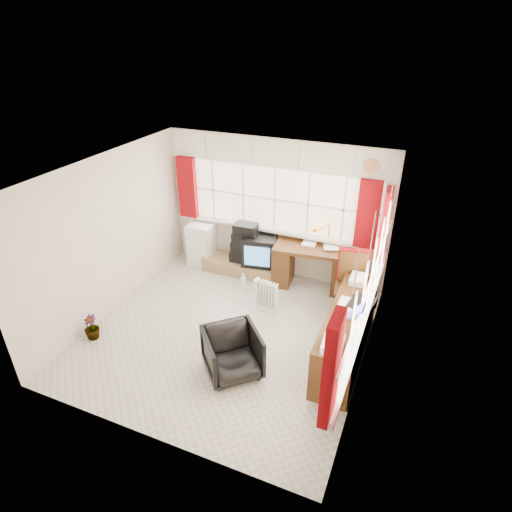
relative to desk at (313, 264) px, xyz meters
The scene contains 20 objects.
ground 2.01m from the desk, 113.79° to the right, with size 4.00×4.00×0.00m, color beige.
room_walls 2.24m from the desk, 113.79° to the right, with size 4.00×4.00×4.00m.
window_back 0.96m from the desk, 169.72° to the left, with size 3.70×0.12×3.60m.
window_right 2.20m from the desk, 57.42° to the right, with size 0.12×3.70×3.60m.
curtains 1.35m from the desk, 81.46° to the right, with size 3.83×3.83×1.15m.
overhead_cabinets 2.00m from the desk, 77.20° to the right, with size 3.98×3.98×0.48m.
desk is the anchor object (origin of this frame).
desk_lamp 0.68m from the desk, 40.85° to the left, with size 0.16×0.13×0.42m.
task_chair 1.04m from the desk, 39.97° to the right, with size 0.55×0.58×1.15m.
office_chair 2.53m from the desk, 98.33° to the right, with size 0.69×0.71×0.65m, color black.
radiator 1.14m from the desk, 114.25° to the right, with size 0.37×0.19×0.53m.
credenza 1.85m from the desk, 59.69° to the right, with size 0.50×2.00×0.85m.
file_tray 1.89m from the desk, 54.53° to the right, with size 0.31×0.40×0.13m, color black.
tv_bench 1.38m from the desk, behind, with size 1.40×0.50×0.25m, color #A67F53.
crt_tv 1.00m from the desk, behind, with size 0.69×0.65×0.55m.
hifi_stack 1.27m from the desk, behind, with size 0.56×0.36×0.74m.
mini_fridge 2.19m from the desk, behind, with size 0.50×0.50×0.81m.
spray_bottle_a 1.25m from the desk, 153.14° to the right, with size 0.11×0.11×0.29m, color white.
spray_bottle_b 1.10m from the desk, 169.23° to the right, with size 0.09×0.10×0.21m, color #81C1BD.
flower_vase 3.73m from the desk, 134.18° to the right, with size 0.22×0.22×0.40m, color black.
Camera 1 is at (2.37, -4.56, 4.15)m, focal length 30.00 mm.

